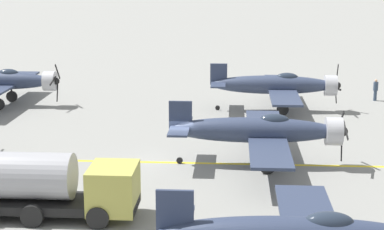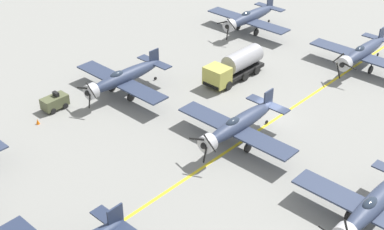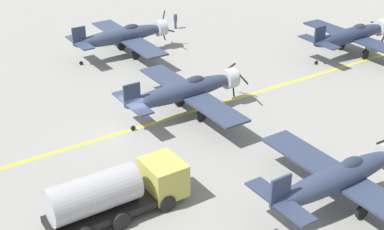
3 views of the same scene
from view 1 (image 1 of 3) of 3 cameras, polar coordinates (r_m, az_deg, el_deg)
ground_plane at (r=36.85m, az=-1.84°, el=-4.25°), size 400.00×400.00×0.00m
taxiway_stripe at (r=36.85m, az=-1.84°, el=-4.25°), size 0.30×160.00×0.01m
airplane_near_left at (r=53.21m, az=-16.71°, el=2.91°), size 12.00×9.98×3.65m
airplane_mid_left at (r=49.59m, az=7.59°, el=2.64°), size 12.00×9.98×3.70m
airplane_mid_center at (r=36.02m, az=6.12°, el=-1.40°), size 12.00×9.98×3.65m
fuel_tanker at (r=29.46m, az=-12.62°, el=-6.07°), size 2.68×8.00×2.98m
ground_crew_walking at (r=55.19m, az=16.00°, el=2.24°), size 0.39×0.39×1.81m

